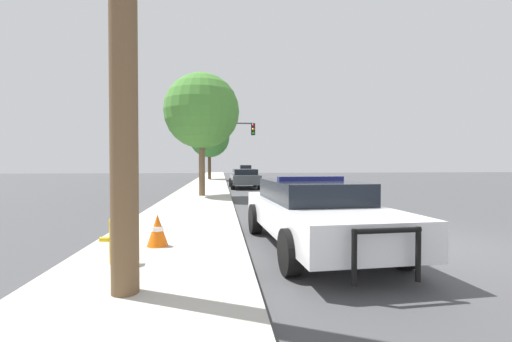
% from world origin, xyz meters
% --- Properties ---
extents(ground_plane, '(110.00, 110.00, 0.00)m').
position_xyz_m(ground_plane, '(0.00, 0.00, 0.00)').
color(ground_plane, '#474749').
extents(sidewalk_left, '(3.00, 110.00, 0.13)m').
position_xyz_m(sidewalk_left, '(-5.10, 0.00, 0.07)').
color(sidewalk_left, '#BCB7AD').
rests_on(sidewalk_left, ground_plane).
extents(police_car, '(2.38, 5.31, 1.43)m').
position_xyz_m(police_car, '(-2.21, -0.01, 0.74)').
color(police_car, white).
rests_on(police_car, ground_plane).
extents(fire_hydrant, '(0.49, 0.21, 0.76)m').
position_xyz_m(fire_hydrant, '(-5.71, -1.23, 0.54)').
color(fire_hydrant, gold).
rests_on(fire_hydrant, sidewalk_left).
extents(traffic_light, '(4.14, 0.35, 4.80)m').
position_xyz_m(traffic_light, '(-3.81, 19.42, 3.57)').
color(traffic_light, '#424247').
rests_on(traffic_light, sidewalk_left).
extents(car_background_distant, '(1.99, 4.00, 1.48)m').
position_xyz_m(car_background_distant, '(-0.72, 39.93, 0.78)').
color(car_background_distant, slate).
rests_on(car_background_distant, ground_plane).
extents(car_background_midblock, '(2.07, 4.54, 1.31)m').
position_xyz_m(car_background_midblock, '(-2.44, 16.79, 0.71)').
color(car_background_midblock, '#474C51').
rests_on(car_background_midblock, ground_plane).
extents(tree_sidewalk_near, '(3.66, 3.66, 5.96)m').
position_xyz_m(tree_sidewalk_near, '(-5.00, 10.15, 4.25)').
color(tree_sidewalk_near, brown).
rests_on(tree_sidewalk_near, sidewalk_left).
extents(tree_sidewalk_far, '(4.04, 4.04, 6.23)m').
position_xyz_m(tree_sidewalk_far, '(-5.21, 28.11, 4.33)').
color(tree_sidewalk_far, '#4C3823').
rests_on(tree_sidewalk_far, sidewalk_left).
extents(traffic_cone, '(0.40, 0.40, 0.60)m').
position_xyz_m(traffic_cone, '(-5.27, -0.14, 0.43)').
color(traffic_cone, orange).
rests_on(traffic_cone, sidewalk_left).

